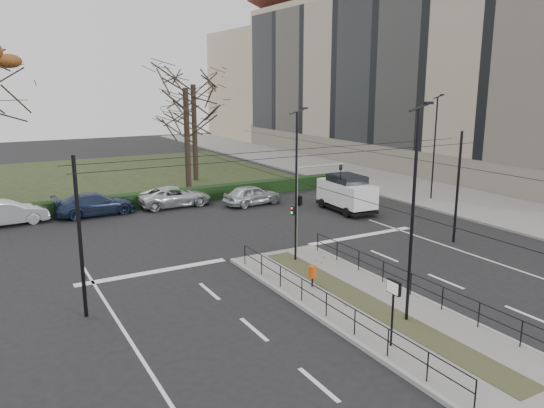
# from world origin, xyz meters

# --- Properties ---
(ground) EXTENTS (140.00, 140.00, 0.00)m
(ground) POSITION_xyz_m (0.00, 0.00, 0.00)
(ground) COLOR black
(ground) RESTS_ON ground
(median_island) EXTENTS (4.40, 15.00, 0.14)m
(median_island) POSITION_xyz_m (0.00, -2.50, 0.07)
(median_island) COLOR slate
(median_island) RESTS_ON ground
(sidewalk_east) EXTENTS (8.00, 90.00, 0.14)m
(sidewalk_east) POSITION_xyz_m (18.00, 22.00, 0.07)
(sidewalk_east) COLOR slate
(sidewalk_east) RESTS_ON ground
(park) EXTENTS (38.00, 26.00, 0.10)m
(park) POSITION_xyz_m (-6.00, 32.00, 0.05)
(park) COLOR #222E17
(park) RESTS_ON ground
(hedge) EXTENTS (38.00, 1.00, 1.00)m
(hedge) POSITION_xyz_m (-6.00, 18.60, 0.50)
(hedge) COLOR black
(hedge) RESTS_ON ground
(apartment_block) EXTENTS (13.09, 52.10, 21.64)m
(apartment_block) POSITION_xyz_m (27.97, 23.97, 10.39)
(apartment_block) COLOR tan
(apartment_block) RESTS_ON ground
(median_railing) EXTENTS (4.14, 13.24, 0.92)m
(median_railing) POSITION_xyz_m (0.00, -2.60, 0.98)
(median_railing) COLOR black
(median_railing) RESTS_ON median_island
(catenary) EXTENTS (20.00, 34.00, 6.00)m
(catenary) POSITION_xyz_m (0.00, 1.62, 3.42)
(catenary) COLOR black
(catenary) RESTS_ON ground
(traffic_light) EXTENTS (3.17, 1.76, 4.60)m
(traffic_light) POSITION_xyz_m (1.34, 4.50, 2.82)
(traffic_light) COLOR gray
(traffic_light) RESTS_ON median_island
(litter_bin) EXTENTS (0.35, 0.35, 0.90)m
(litter_bin) POSITION_xyz_m (-0.89, 0.06, 0.78)
(litter_bin) COLOR black
(litter_bin) RESTS_ON median_island
(info_panel) EXTENTS (0.13, 0.58, 2.22)m
(info_panel) POSITION_xyz_m (-1.51, -5.44, 1.88)
(info_panel) COLOR black
(info_panel) RESTS_ON median_island
(streetlamp_median_near) EXTENTS (0.64, 0.13, 7.68)m
(streetlamp_median_near) POSITION_xyz_m (0.30, -4.25, 4.04)
(streetlamp_median_near) COLOR black
(streetlamp_median_near) RESTS_ON median_island
(streetlamp_median_far) EXTENTS (0.60, 0.12, 7.21)m
(streetlamp_median_far) POSITION_xyz_m (0.33, 3.31, 3.80)
(streetlamp_median_far) COLOR black
(streetlamp_median_far) RESTS_ON median_island
(streetlamp_sidewalk) EXTENTS (0.63, 0.13, 7.53)m
(streetlamp_sidewalk) POSITION_xyz_m (16.46, 10.33, 3.97)
(streetlamp_sidewalk) COLOR black
(streetlamp_sidewalk) RESTS_ON sidewalk_east
(parked_car_second) EXTENTS (4.72, 1.96, 1.52)m
(parked_car_second) POSITION_xyz_m (-11.25, 17.78, 0.76)
(parked_car_second) COLOR #B9BCC2
(parked_car_second) RESTS_ON ground
(parked_car_third) EXTENTS (5.22, 2.34, 1.49)m
(parked_car_third) POSITION_xyz_m (-6.08, 17.78, 0.74)
(parked_car_third) COLOR #1D2945
(parked_car_third) RESTS_ON ground
(parked_car_fourth) EXTENTS (5.08, 2.36, 1.41)m
(parked_car_fourth) POSITION_xyz_m (-0.69, 17.70, 0.70)
(parked_car_fourth) COLOR #B9BCC2
(parked_car_fourth) RESTS_ON ground
(white_van) EXTENTS (2.35, 4.76, 2.47)m
(white_van) POSITION_xyz_m (8.87, 10.63, 1.28)
(white_van) COLOR silver
(white_van) RESTS_ON ground
(bare_tree_center) EXTENTS (6.18, 6.18, 10.96)m
(bare_tree_center) POSITION_xyz_m (4.24, 26.27, 7.74)
(bare_tree_center) COLOR black
(bare_tree_center) RESTS_ON park
(bare_tree_near) EXTENTS (6.74, 6.74, 10.63)m
(bare_tree_near) POSITION_xyz_m (1.95, 21.96, 7.51)
(bare_tree_near) COLOR black
(bare_tree_near) RESTS_ON park
(parked_car_fifth) EXTENTS (4.35, 2.11, 1.43)m
(parked_car_fifth) POSITION_xyz_m (4.24, 15.44, 0.71)
(parked_car_fifth) COLOR #B9BCC2
(parked_car_fifth) RESTS_ON ground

